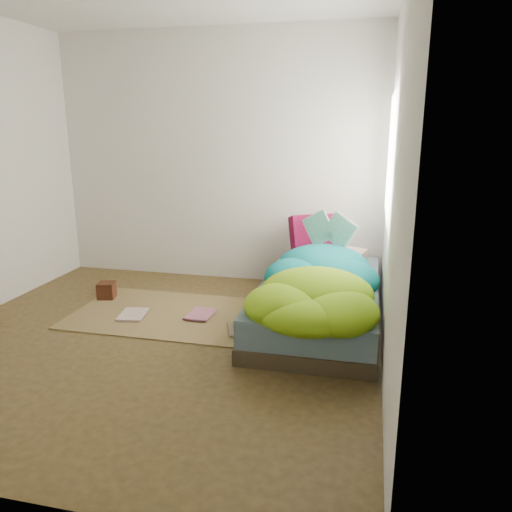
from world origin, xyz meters
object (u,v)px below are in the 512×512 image
(bed, at_px, (319,302))
(open_book, at_px, (329,219))
(pillow_magenta, at_px, (314,238))
(wooden_box, at_px, (107,290))
(floor_book_b, at_px, (189,313))
(floor_book_a, at_px, (121,314))

(bed, relative_size, open_book, 4.55)
(bed, relative_size, pillow_magenta, 4.39)
(open_book, xyz_separation_m, wooden_box, (-2.09, -0.39, -0.72))
(bed, distance_m, wooden_box, 2.08)
(floor_book_b, bearing_deg, wooden_box, 167.53)
(wooden_box, xyz_separation_m, floor_book_a, (0.35, -0.40, -0.07))
(floor_book_b, bearing_deg, bed, 10.51)
(open_book, height_order, floor_book_a, open_book)
(pillow_magenta, relative_size, wooden_box, 2.94)
(open_book, height_order, floor_book_b, open_book)
(bed, height_order, pillow_magenta, pillow_magenta)
(bed, xyz_separation_m, wooden_box, (-2.07, 0.07, -0.08))
(bed, relative_size, floor_book_b, 6.80)
(pillow_magenta, relative_size, floor_book_a, 1.49)
(floor_book_a, bearing_deg, wooden_box, 122.06)
(wooden_box, relative_size, floor_book_a, 0.51)
(floor_book_a, relative_size, floor_book_b, 1.04)
(bed, distance_m, floor_book_b, 1.16)
(bed, height_order, floor_book_a, bed)
(bed, relative_size, floor_book_a, 6.55)
(pillow_magenta, bearing_deg, floor_book_b, -167.35)
(wooden_box, bearing_deg, bed, -2.01)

